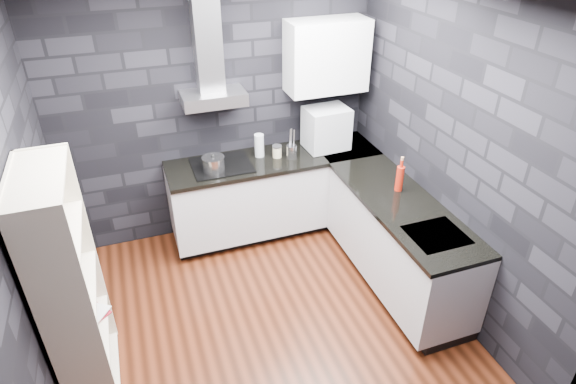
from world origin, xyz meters
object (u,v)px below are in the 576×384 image
pot (214,164)px  storage_jar (277,152)px  glass_vase (259,145)px  red_bottle (400,179)px  utensil_crock (291,152)px  bookshelf (70,290)px  fruit_bowl (69,295)px  appliance_garage (326,128)px

pot → storage_jar: 0.68m
glass_vase → storage_jar: size_ratio=2.13×
storage_jar → red_bottle: 1.30m
pot → red_bottle: red_bottle is taller
pot → utensil_crock: (0.81, 0.01, -0.01)m
utensil_crock → bookshelf: size_ratio=0.08×
fruit_bowl → utensil_crock: bearing=34.4°
glass_vase → red_bottle: (1.00, -1.08, -0.00)m
pot → glass_vase: (0.51, 0.16, 0.05)m
bookshelf → fruit_bowl: 0.10m
appliance_garage → bookshelf: size_ratio=0.24×
pot → storage_jar: pot is taller
appliance_garage → red_bottle: bearing=-78.0°
storage_jar → appliance_garage: appliance_garage is taller
glass_vase → appliance_garage: 0.73m
storage_jar → fruit_bowl: bearing=-142.6°
fruit_bowl → pot: bearing=48.0°
storage_jar → utensil_crock: 0.15m
red_bottle → pot: bearing=148.7°
glass_vase → fruit_bowl: 2.38m
glass_vase → storage_jar: bearing=-26.1°
glass_vase → storage_jar: (0.16, -0.08, -0.06)m
red_bottle → glass_vase: bearing=132.8°
pot → appliance_garage: 1.24m
glass_vase → red_bottle: glass_vase is taller
storage_jar → glass_vase: bearing=153.9°
pot → storage_jar: (0.68, 0.08, -0.02)m
storage_jar → utensil_crock: (0.13, -0.07, 0.01)m
bookshelf → storage_jar: bearing=38.6°
red_bottle → bookshelf: bearing=-171.8°
storage_jar → bookshelf: bookshelf is taller
red_bottle → bookshelf: size_ratio=0.13×
utensil_crock → appliance_garage: size_ratio=0.31×
pot → red_bottle: 1.77m
storage_jar → utensil_crock: utensil_crock is taller
glass_vase → fruit_bowl: bearing=-138.7°
appliance_garage → red_bottle: appliance_garage is taller
pot → appliance_garage: bearing=5.1°
bookshelf → glass_vase: bearing=42.6°
bookshelf → appliance_garage: bearing=32.8°
glass_vase → red_bottle: bearing=-47.2°
pot → glass_vase: 0.54m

